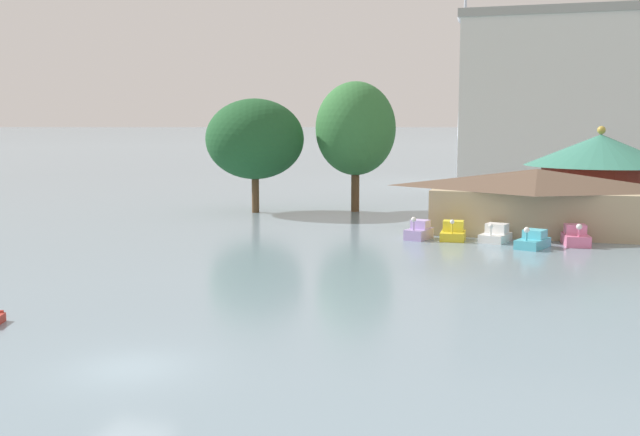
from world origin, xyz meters
The scene contains 12 objects.
ground_plane centered at (0.00, 0.00, 0.00)m, with size 2000.00×2000.00×0.00m, color gray.
pedal_boat_lavender centered at (4.47, 31.26, 0.54)m, with size 1.85×2.54×1.68m.
pedal_boat_yellow centered at (6.83, 31.52, 0.53)m, with size 1.78×2.37×1.58m.
pedal_boat_white centered at (9.76, 31.72, 0.48)m, with size 2.21×2.85×1.37m.
pedal_boat_cyan centered at (12.31, 29.71, 0.48)m, with size 2.34×3.13×1.52m.
pedal_boat_pink centered at (15.03, 31.71, 0.56)m, with size 1.95×2.79×1.60m.
boathouse centered at (12.28, 36.92, 2.51)m, with size 16.14×8.67×4.79m.
green_roof_pavilion centered at (17.14, 46.81, 4.09)m, with size 12.58×12.58×7.91m.
shoreline_tree_tall_left centered at (-12.55, 42.55, 6.69)m, with size 8.90×8.90×10.33m.
shoreline_tree_mid centered at (-4.05, 46.03, 7.61)m, with size 7.34×7.34×11.90m.
background_building_block centered at (18.51, 78.08, 10.60)m, with size 32.67×19.37×21.16m.
distant_broadcast_tower centered at (-36.80, 410.91, 51.51)m, with size 8.30×8.30×123.29m.
Camera 1 is at (13.54, -22.02, 8.34)m, focal length 42.89 mm.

